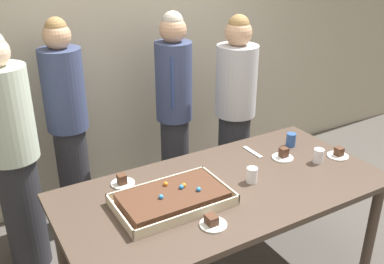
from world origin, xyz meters
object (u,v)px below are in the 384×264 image
(person_serving_front, at_px, (235,113))
(person_striped_tie_right, at_px, (13,156))
(plated_slice_near_left, at_px, (122,182))
(plated_slice_far_right, at_px, (283,155))
(person_far_right_suit, at_px, (68,125))
(plated_slice_near_right, at_px, (212,222))
(drink_cup_nearest, at_px, (291,140))
(drink_cup_middle, at_px, (318,156))
(person_green_shirt_behind, at_px, (174,109))
(party_table, at_px, (224,198))
(drink_cup_far_end, at_px, (252,175))
(cake_server_utensil, at_px, (253,152))
(sheet_cake, at_px, (173,199))
(plated_slice_far_left, at_px, (338,154))

(person_serving_front, distance_m, person_striped_tie_right, 1.74)
(person_striped_tie_right, bearing_deg, plated_slice_near_left, 6.18)
(plated_slice_far_right, xyz_separation_m, person_far_right_suit, (-1.20, 1.10, 0.09))
(plated_slice_near_right, relative_size, drink_cup_nearest, 1.50)
(plated_slice_near_right, relative_size, drink_cup_middle, 1.50)
(plated_slice_far_right, distance_m, drink_cup_nearest, 0.22)
(plated_slice_near_left, relative_size, person_green_shirt_behind, 0.09)
(party_table, bearing_deg, drink_cup_far_end, -11.77)
(plated_slice_near_left, height_order, plated_slice_near_right, plated_slice_near_left)
(plated_slice_far_right, relative_size, drink_cup_middle, 1.50)
(plated_slice_far_right, distance_m, cake_server_utensil, 0.22)
(person_green_shirt_behind, height_order, person_striped_tie_right, person_striped_tie_right)
(drink_cup_nearest, distance_m, person_green_shirt_behind, 1.00)
(party_table, xyz_separation_m, plated_slice_near_right, (-0.28, -0.30, 0.10))
(sheet_cake, relative_size, person_green_shirt_behind, 0.39)
(party_table, xyz_separation_m, person_striped_tie_right, (-1.08, 0.91, 0.17))
(person_green_shirt_behind, bearing_deg, plated_slice_near_left, -17.49)
(plated_slice_near_right, distance_m, person_serving_front, 1.44)
(plated_slice_far_left, distance_m, person_green_shirt_behind, 1.35)
(party_table, relative_size, drink_cup_middle, 20.59)
(drink_cup_nearest, distance_m, drink_cup_far_end, 0.63)
(drink_cup_nearest, relative_size, drink_cup_far_end, 1.00)
(drink_cup_middle, relative_size, person_far_right_suit, 0.06)
(drink_cup_middle, height_order, person_green_shirt_behind, person_green_shirt_behind)
(plated_slice_near_left, height_order, drink_cup_nearest, drink_cup_nearest)
(plated_slice_near_left, relative_size, person_serving_front, 0.09)
(drink_cup_far_end, distance_m, person_far_right_suit, 1.49)
(plated_slice_far_left, relative_size, person_serving_front, 0.09)
(party_table, bearing_deg, plated_slice_near_left, 147.22)
(party_table, height_order, plated_slice_near_right, plated_slice_near_right)
(plated_slice_far_left, distance_m, person_striped_tie_right, 2.24)
(cake_server_utensil, distance_m, person_far_right_suit, 1.42)
(person_green_shirt_behind, bearing_deg, party_table, 16.92)
(sheet_cake, xyz_separation_m, person_green_shirt_behind, (0.59, 1.09, 0.08))
(sheet_cake, distance_m, person_serving_front, 1.30)
(party_table, bearing_deg, plated_slice_far_right, 10.97)
(cake_server_utensil, relative_size, person_serving_front, 0.12)
(plated_slice_far_right, height_order, drink_cup_far_end, drink_cup_far_end)
(sheet_cake, bearing_deg, person_far_right_suit, 102.16)
(person_serving_front, bearing_deg, plated_slice_near_right, 11.31)
(drink_cup_far_end, distance_m, person_green_shirt_behind, 1.12)
(drink_cup_nearest, distance_m, drink_cup_middle, 0.29)
(cake_server_utensil, height_order, person_far_right_suit, person_far_right_suit)
(plated_slice_near_right, height_order, person_striped_tie_right, person_striped_tie_right)
(person_serving_front, bearing_deg, person_green_shirt_behind, -71.66)
(drink_cup_far_end, bearing_deg, person_striped_tie_right, 143.30)
(plated_slice_near_left, xyz_separation_m, person_green_shirt_behind, (0.76, 0.73, 0.10))
(sheet_cake, bearing_deg, plated_slice_near_left, 115.76)
(plated_slice_near_left, height_order, drink_cup_far_end, drink_cup_far_end)
(sheet_cake, bearing_deg, person_green_shirt_behind, 61.37)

